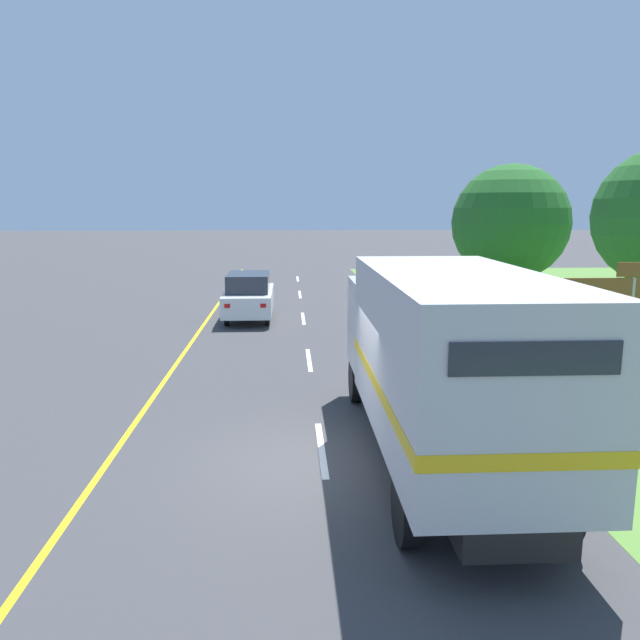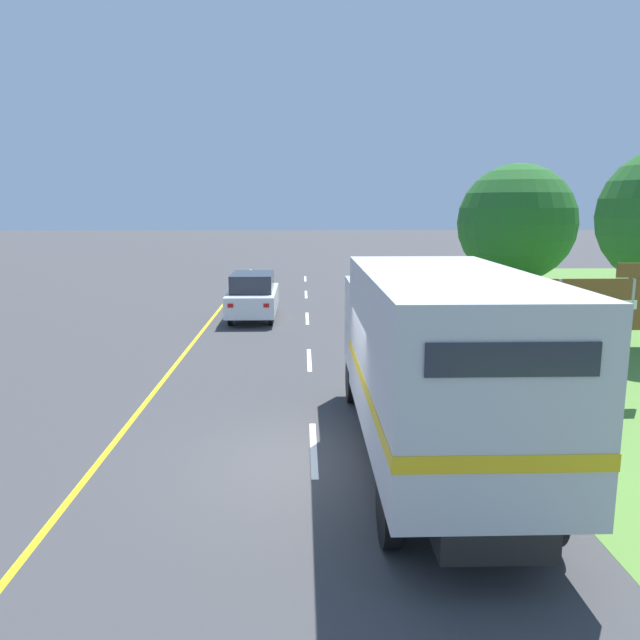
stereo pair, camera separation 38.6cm
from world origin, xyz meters
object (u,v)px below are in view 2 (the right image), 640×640
at_px(lead_car_white, 253,295).
at_px(roadside_tree_mid, 517,223).
at_px(horse_trailer_truck, 433,357).
at_px(highway_sign, 597,310).

bearing_deg(lead_car_white, roadside_tree_mid, 7.84).
bearing_deg(horse_trailer_truck, highway_sign, 38.48).
distance_m(horse_trailer_truck, roadside_tree_mid, 16.94).
distance_m(lead_car_white, highway_sign, 13.55).
xyz_separation_m(horse_trailer_truck, highway_sign, (4.34, 3.45, 0.18)).
xyz_separation_m(lead_car_white, roadside_tree_mid, (10.63, 1.46, 2.71)).
bearing_deg(roadside_tree_mid, highway_sign, -100.64).
height_order(horse_trailer_truck, roadside_tree_mid, roadside_tree_mid).
bearing_deg(roadside_tree_mid, horse_trailer_truck, -113.08).
xyz_separation_m(highway_sign, roadside_tree_mid, (2.26, 12.05, 1.54)).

